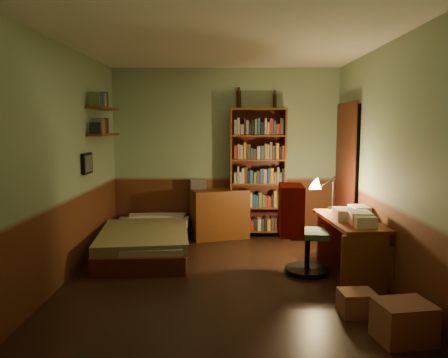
{
  "coord_description": "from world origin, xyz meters",
  "views": [
    {
      "loc": [
        0.06,
        -4.82,
        1.72
      ],
      "look_at": [
        0.0,
        0.25,
        1.1
      ],
      "focal_mm": 35.0,
      "sensor_mm": 36.0,
      "label": 1
    }
  ],
  "objects_px": {
    "dresser": "(220,214)",
    "bookshelf": "(258,173)",
    "desk": "(349,247)",
    "bed": "(147,231)",
    "cardboard_box_a": "(404,322)",
    "cardboard_box_b": "(357,303)",
    "mini_stereo": "(198,184)",
    "desk_lamp": "(333,182)",
    "office_chair": "(308,234)"
  },
  "relations": [
    {
      "from": "dresser",
      "to": "bookshelf",
      "type": "height_order",
      "value": "bookshelf"
    },
    {
      "from": "bookshelf",
      "to": "desk",
      "type": "distance_m",
      "value": 2.1
    },
    {
      "from": "bed",
      "to": "dresser",
      "type": "distance_m",
      "value": 1.26
    },
    {
      "from": "desk",
      "to": "cardboard_box_a",
      "type": "xyz_separation_m",
      "value": [
        0.03,
        -1.57,
        -0.17
      ]
    },
    {
      "from": "bed",
      "to": "cardboard_box_b",
      "type": "height_order",
      "value": "bed"
    },
    {
      "from": "bed",
      "to": "mini_stereo",
      "type": "height_order",
      "value": "mini_stereo"
    },
    {
      "from": "desk_lamp",
      "to": "office_chair",
      "type": "bearing_deg",
      "value": -132.66
    },
    {
      "from": "bed",
      "to": "mini_stereo",
      "type": "relative_size",
      "value": 8.18
    },
    {
      "from": "dresser",
      "to": "office_chair",
      "type": "xyz_separation_m",
      "value": [
        1.07,
        -1.6,
        0.09
      ]
    },
    {
      "from": "bookshelf",
      "to": "desk_lamp",
      "type": "relative_size",
      "value": 2.9
    },
    {
      "from": "mini_stereo",
      "to": "cardboard_box_b",
      "type": "relative_size",
      "value": 0.79
    },
    {
      "from": "office_chair",
      "to": "cardboard_box_a",
      "type": "height_order",
      "value": "office_chair"
    },
    {
      "from": "cardboard_box_a",
      "to": "dresser",
      "type": "bearing_deg",
      "value": 115.63
    },
    {
      "from": "bed",
      "to": "desk",
      "type": "bearing_deg",
      "value": -23.8
    },
    {
      "from": "bookshelf",
      "to": "office_chair",
      "type": "distance_m",
      "value": 1.83
    },
    {
      "from": "desk_lamp",
      "to": "mini_stereo",
      "type": "bearing_deg",
      "value": 141.13
    },
    {
      "from": "bed",
      "to": "mini_stereo",
      "type": "xyz_separation_m",
      "value": [
        0.64,
        0.92,
        0.52
      ]
    },
    {
      "from": "bookshelf",
      "to": "bed",
      "type": "bearing_deg",
      "value": -151.54
    },
    {
      "from": "cardboard_box_b",
      "to": "mini_stereo",
      "type": "bearing_deg",
      "value": 119.93
    },
    {
      "from": "desk",
      "to": "office_chair",
      "type": "distance_m",
      "value": 0.48
    },
    {
      "from": "desk_lamp",
      "to": "bed",
      "type": "bearing_deg",
      "value": 168.24
    },
    {
      "from": "office_chair",
      "to": "cardboard_box_b",
      "type": "height_order",
      "value": "office_chair"
    },
    {
      "from": "bed",
      "to": "office_chair",
      "type": "distance_m",
      "value": 2.2
    },
    {
      "from": "desk_lamp",
      "to": "cardboard_box_b",
      "type": "height_order",
      "value": "desk_lamp"
    },
    {
      "from": "desk",
      "to": "dresser",
      "type": "bearing_deg",
      "value": 127.38
    },
    {
      "from": "bed",
      "to": "desk_lamp",
      "type": "distance_m",
      "value": 2.56
    },
    {
      "from": "desk_lamp",
      "to": "dresser",
      "type": "bearing_deg",
      "value": 138.72
    },
    {
      "from": "dresser",
      "to": "mini_stereo",
      "type": "bearing_deg",
      "value": 141.15
    },
    {
      "from": "bed",
      "to": "dresser",
      "type": "xyz_separation_m",
      "value": [
        0.98,
        0.79,
        0.08
      ]
    },
    {
      "from": "dresser",
      "to": "cardboard_box_a",
      "type": "bearing_deg",
      "value": -82.58
    },
    {
      "from": "desk",
      "to": "desk_lamp",
      "type": "height_order",
      "value": "desk_lamp"
    },
    {
      "from": "office_chair",
      "to": "cardboard_box_b",
      "type": "xyz_separation_m",
      "value": [
        0.25,
        -1.15,
        -0.35
      ]
    },
    {
      "from": "bookshelf",
      "to": "desk_lamp",
      "type": "height_order",
      "value": "bookshelf"
    },
    {
      "from": "dresser",
      "to": "desk_lamp",
      "type": "relative_size",
      "value": 1.23
    },
    {
      "from": "dresser",
      "to": "cardboard_box_b",
      "type": "relative_size",
      "value": 2.72
    },
    {
      "from": "bookshelf",
      "to": "cardboard_box_b",
      "type": "height_order",
      "value": "bookshelf"
    },
    {
      "from": "desk_lamp",
      "to": "desk",
      "type": "bearing_deg",
      "value": -91.03
    },
    {
      "from": "mini_stereo",
      "to": "cardboard_box_b",
      "type": "height_order",
      "value": "mini_stereo"
    },
    {
      "from": "desk",
      "to": "cardboard_box_b",
      "type": "relative_size",
      "value": 3.98
    },
    {
      "from": "office_chair",
      "to": "dresser",
      "type": "bearing_deg",
      "value": 126.68
    },
    {
      "from": "cardboard_box_a",
      "to": "cardboard_box_b",
      "type": "xyz_separation_m",
      "value": [
        -0.23,
        0.49,
        -0.05
      ]
    },
    {
      "from": "desk",
      "to": "bookshelf",
      "type": "bearing_deg",
      "value": 113.19
    },
    {
      "from": "mini_stereo",
      "to": "desk",
      "type": "xyz_separation_m",
      "value": [
        1.86,
        -1.79,
        -0.49
      ]
    },
    {
      "from": "bed",
      "to": "desk",
      "type": "height_order",
      "value": "desk"
    },
    {
      "from": "bookshelf",
      "to": "desk_lamp",
      "type": "bearing_deg",
      "value": -52.87
    },
    {
      "from": "dresser",
      "to": "desk",
      "type": "xyz_separation_m",
      "value": [
        1.53,
        -1.67,
        -0.04
      ]
    },
    {
      "from": "office_chair",
      "to": "mini_stereo",
      "type": "bearing_deg",
      "value": 132.03
    },
    {
      "from": "bed",
      "to": "cardboard_box_a",
      "type": "bearing_deg",
      "value": -48.54
    },
    {
      "from": "dresser",
      "to": "bookshelf",
      "type": "bearing_deg",
      "value": -9.92
    },
    {
      "from": "desk",
      "to": "office_chair",
      "type": "height_order",
      "value": "office_chair"
    }
  ]
}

